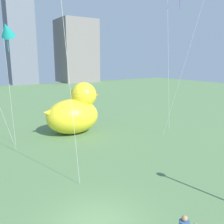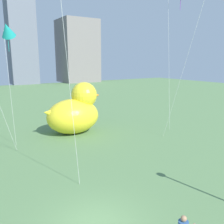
% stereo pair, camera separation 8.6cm
% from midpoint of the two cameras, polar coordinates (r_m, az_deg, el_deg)
% --- Properties ---
extents(giant_inflatable_duck, '(6.23, 4.00, 5.16)m').
position_cam_midpoint_polar(giant_inflatable_duck, '(24.97, -8.57, 0.04)').
color(giant_inflatable_duck, yellow).
rests_on(giant_inflatable_duck, ground).
extents(kite_teal, '(1.71, 1.88, 10.50)m').
position_cam_midpoint_polar(kite_teal, '(22.43, -23.24, 17.22)').
color(kite_teal, silver).
rests_on(kite_teal, ground).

